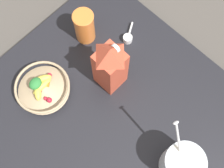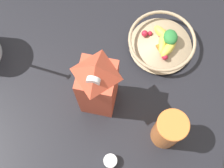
% 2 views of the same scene
% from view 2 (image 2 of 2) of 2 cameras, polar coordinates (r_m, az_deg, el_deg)
% --- Properties ---
extents(ground_plane, '(6.00, 6.00, 0.00)m').
position_cam_2_polar(ground_plane, '(1.02, -5.91, 4.99)').
color(ground_plane, '#4C4742').
extents(countertop, '(0.95, 0.95, 0.03)m').
position_cam_2_polar(countertop, '(1.01, -6.00, 5.38)').
color(countertop, black).
rests_on(countertop, ground_plane).
extents(fruit_bowl, '(0.21, 0.21, 0.07)m').
position_cam_2_polar(fruit_bowl, '(0.98, 9.09, 7.53)').
color(fruit_bowl, tan).
rests_on(fruit_bowl, countertop).
extents(milk_carton, '(0.09, 0.09, 0.26)m').
position_cam_2_polar(milk_carton, '(0.80, -2.61, -0.25)').
color(milk_carton, '#CC4C33').
rests_on(milk_carton, countertop).
extents(drinking_cup, '(0.08, 0.08, 0.15)m').
position_cam_2_polar(drinking_cup, '(0.84, 10.30, -8.29)').
color(drinking_cup, orange).
rests_on(drinking_cup, countertop).
extents(measuring_scoop, '(0.06, 0.09, 0.03)m').
position_cam_2_polar(measuring_scoop, '(0.88, -0.23, -14.17)').
color(measuring_scoop, white).
rests_on(measuring_scoop, countertop).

